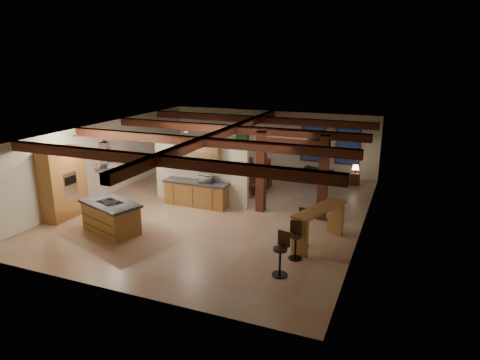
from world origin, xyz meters
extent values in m
plane|color=tan|center=(0.00, 0.00, 0.00)|extent=(12.00, 12.00, 0.00)
plane|color=beige|center=(0.00, 6.00, 1.45)|extent=(10.00, 0.00, 10.00)
plane|color=beige|center=(0.00, -6.00, 1.45)|extent=(10.00, 0.00, 10.00)
plane|color=beige|center=(-5.00, 0.00, 1.45)|extent=(0.00, 12.00, 12.00)
plane|color=beige|center=(5.00, 0.00, 1.45)|extent=(0.00, 12.00, 12.00)
plane|color=#332010|center=(0.00, 0.00, 2.90)|extent=(12.00, 12.00, 0.00)
cube|color=#39160E|center=(0.00, -4.00, 2.76)|extent=(10.00, 0.25, 0.28)
cube|color=#39160E|center=(0.00, -1.30, 2.76)|extent=(10.00, 0.25, 0.28)
cube|color=#39160E|center=(0.00, 1.30, 2.76)|extent=(10.00, 0.25, 0.28)
cube|color=#39160E|center=(0.00, 4.00, 2.76)|extent=(10.00, 0.25, 0.28)
cube|color=#39160E|center=(0.00, 0.00, 2.76)|extent=(0.28, 12.00, 0.28)
cube|color=#39160E|center=(1.40, 0.50, 1.45)|extent=(0.30, 0.30, 2.90)
cube|color=#39160E|center=(3.60, 0.50, 1.45)|extent=(0.30, 0.30, 2.90)
cube|color=#39160E|center=(2.50, 0.50, 2.60)|extent=(2.50, 0.28, 0.28)
cube|color=beige|center=(-1.00, 0.50, 1.10)|extent=(3.80, 0.18, 2.20)
cube|color=#955B30|center=(-4.67, -2.60, 1.20)|extent=(0.64, 1.60, 2.40)
cube|color=silver|center=(-4.37, -2.60, 1.15)|extent=(0.06, 0.62, 0.95)
cube|color=black|center=(-4.33, -2.60, 1.35)|extent=(0.01, 0.50, 0.28)
cube|color=#955B30|center=(-1.00, 0.11, 0.43)|extent=(2.40, 0.60, 0.86)
cube|color=black|center=(-1.00, 0.11, 0.90)|extent=(2.50, 0.66, 0.08)
cube|color=#955B30|center=(-1.00, 0.32, 1.85)|extent=(1.80, 0.34, 0.95)
cube|color=silver|center=(-1.00, 0.14, 1.85)|extent=(1.74, 0.02, 0.90)
pyramid|color=silver|center=(-2.36, -3.10, 1.73)|extent=(1.10, 1.10, 0.45)
cube|color=silver|center=(-2.36, -3.10, 2.54)|extent=(0.26, 0.22, 0.73)
cube|color=#39160E|center=(2.00, 5.94, 1.50)|extent=(1.10, 0.05, 1.70)
cube|color=black|center=(2.00, 5.91, 1.50)|extent=(0.95, 0.02, 1.55)
cube|color=#39160E|center=(3.60, 5.94, 1.50)|extent=(1.10, 0.05, 1.70)
cube|color=black|center=(3.60, 5.91, 1.50)|extent=(0.95, 0.02, 1.55)
cube|color=#39160E|center=(-1.50, 5.94, 1.70)|extent=(0.65, 0.04, 0.85)
cube|color=#23532F|center=(-1.50, 5.92, 1.70)|extent=(0.55, 0.01, 0.75)
cylinder|color=silver|center=(-2.60, -2.80, 2.87)|extent=(0.16, 0.16, 0.03)
cylinder|color=silver|center=(-1.00, -0.50, 2.87)|extent=(0.16, 0.16, 0.03)
cylinder|color=silver|center=(-4.00, -2.50, 2.87)|extent=(0.16, 0.16, 0.03)
cube|color=#955B30|center=(-2.36, -3.10, 0.45)|extent=(2.10, 1.53, 0.91)
cube|color=black|center=(-2.36, -3.10, 0.95)|extent=(2.27, 1.69, 0.08)
cube|color=black|center=(-2.36, -3.10, 1.00)|extent=(0.92, 0.76, 0.02)
imported|color=#3F200F|center=(-0.05, 2.56, 0.34)|extent=(1.98, 1.16, 0.68)
imported|color=black|center=(2.59, 5.50, 0.27)|extent=(1.97, 1.24, 0.54)
imported|color=#BCBCC1|center=(-0.60, 0.11, 1.07)|extent=(0.51, 0.36, 0.27)
cube|color=#955B30|center=(3.94, -1.56, 1.12)|extent=(1.26, 2.24, 0.07)
cube|color=#955B30|center=(3.61, -2.49, 0.55)|extent=(0.50, 0.27, 1.09)
cube|color=#955B30|center=(4.28, -0.64, 0.55)|extent=(0.50, 0.27, 1.09)
cube|color=#39160E|center=(4.10, 5.10, 0.26)|extent=(0.48, 0.48, 0.52)
cylinder|color=black|center=(4.10, 5.10, 0.60)|extent=(0.06, 0.06, 0.17)
cone|color=#FFDC99|center=(4.10, 5.10, 0.78)|extent=(0.30, 0.30, 0.19)
cylinder|color=black|center=(3.43, -3.80, 0.73)|extent=(0.36, 0.36, 0.07)
cube|color=black|center=(3.47, -3.63, 0.96)|extent=(0.34, 0.12, 0.40)
cylinder|color=black|center=(3.43, -3.80, 0.36)|extent=(0.06, 0.06, 0.71)
cylinder|color=black|center=(3.43, -3.80, 0.02)|extent=(0.40, 0.40, 0.03)
cylinder|color=black|center=(3.56, -2.75, 0.67)|extent=(0.34, 0.34, 0.07)
cube|color=black|center=(3.51, -2.60, 0.89)|extent=(0.31, 0.13, 0.37)
cylinder|color=black|center=(3.56, -2.75, 0.34)|extent=(0.06, 0.06, 0.65)
cylinder|color=black|center=(3.56, -2.75, 0.02)|extent=(0.37, 0.37, 0.03)
cylinder|color=black|center=(3.52, -1.85, 0.71)|extent=(0.35, 0.35, 0.07)
cube|color=black|center=(3.52, -1.68, 0.93)|extent=(0.33, 0.04, 0.39)
cylinder|color=black|center=(3.52, -1.85, 0.35)|extent=(0.06, 0.06, 0.69)
cylinder|color=black|center=(3.52, -1.85, 0.02)|extent=(0.39, 0.39, 0.03)
cube|color=#39160E|center=(-0.74, 1.73, 0.49)|extent=(0.49, 0.49, 0.06)
cube|color=#39160E|center=(-0.76, 1.96, 0.89)|extent=(0.46, 0.10, 0.81)
cylinder|color=#39160E|center=(-0.90, 1.53, 0.23)|extent=(0.05, 0.05, 0.45)
cylinder|color=#39160E|center=(-0.54, 1.57, 0.23)|extent=(0.05, 0.05, 0.45)
cylinder|color=#39160E|center=(-0.94, 1.90, 0.23)|extent=(0.05, 0.05, 0.45)
cylinder|color=#39160E|center=(-0.57, 1.93, 0.23)|extent=(0.05, 0.05, 0.45)
cube|color=#39160E|center=(-0.88, 3.24, 0.49)|extent=(0.49, 0.49, 0.06)
cube|color=#39160E|center=(-0.86, 3.02, 0.89)|extent=(0.46, 0.10, 0.81)
cylinder|color=#39160E|center=(-0.71, 3.44, 0.23)|extent=(0.05, 0.05, 0.45)
cylinder|color=#39160E|center=(-1.08, 3.41, 0.23)|extent=(0.05, 0.05, 0.45)
cylinder|color=#39160E|center=(-0.68, 3.08, 0.23)|extent=(0.05, 0.05, 0.45)
cylinder|color=#39160E|center=(-1.04, 3.04, 0.23)|extent=(0.05, 0.05, 0.45)
cube|color=#39160E|center=(0.02, 1.80, 0.49)|extent=(0.49, 0.49, 0.06)
cube|color=#39160E|center=(0.00, 2.03, 0.89)|extent=(0.46, 0.10, 0.81)
cylinder|color=#39160E|center=(-0.15, 1.60, 0.23)|extent=(0.05, 0.05, 0.45)
cylinder|color=#39160E|center=(0.22, 1.64, 0.23)|extent=(0.05, 0.05, 0.45)
cylinder|color=#39160E|center=(-0.18, 1.97, 0.23)|extent=(0.05, 0.05, 0.45)
cylinder|color=#39160E|center=(0.18, 2.00, 0.23)|extent=(0.05, 0.05, 0.45)
cube|color=#39160E|center=(-0.12, 3.31, 0.49)|extent=(0.49, 0.49, 0.06)
cube|color=#39160E|center=(-0.10, 3.09, 0.89)|extent=(0.46, 0.10, 0.81)
cylinder|color=#39160E|center=(0.04, 3.51, 0.23)|extent=(0.05, 0.05, 0.45)
cylinder|color=#39160E|center=(-0.32, 3.48, 0.23)|extent=(0.05, 0.05, 0.45)
cylinder|color=#39160E|center=(0.08, 3.15, 0.23)|extent=(0.05, 0.05, 0.45)
cylinder|color=#39160E|center=(-0.29, 3.11, 0.23)|extent=(0.05, 0.05, 0.45)
cube|color=#39160E|center=(0.77, 1.87, 0.49)|extent=(0.49, 0.49, 0.06)
cube|color=#39160E|center=(0.75, 2.10, 0.89)|extent=(0.46, 0.10, 0.81)
cylinder|color=#39160E|center=(0.61, 1.67, 0.23)|extent=(0.05, 0.05, 0.45)
cylinder|color=#39160E|center=(0.97, 1.71, 0.23)|extent=(0.05, 0.05, 0.45)
cylinder|color=#39160E|center=(0.57, 2.04, 0.23)|extent=(0.05, 0.05, 0.45)
cylinder|color=#39160E|center=(0.94, 2.07, 0.23)|extent=(0.05, 0.05, 0.45)
cube|color=#39160E|center=(0.63, 3.38, 0.49)|extent=(0.49, 0.49, 0.06)
cube|color=#39160E|center=(0.65, 3.16, 0.89)|extent=(0.46, 0.10, 0.81)
cylinder|color=#39160E|center=(0.80, 3.58, 0.23)|extent=(0.05, 0.05, 0.45)
cylinder|color=#39160E|center=(0.43, 3.55, 0.23)|extent=(0.05, 0.05, 0.45)
cylinder|color=#39160E|center=(0.83, 3.22, 0.23)|extent=(0.05, 0.05, 0.45)
cylinder|color=#39160E|center=(0.47, 3.18, 0.23)|extent=(0.05, 0.05, 0.45)
camera|label=1|loc=(6.19, -13.27, 5.41)|focal=32.00mm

